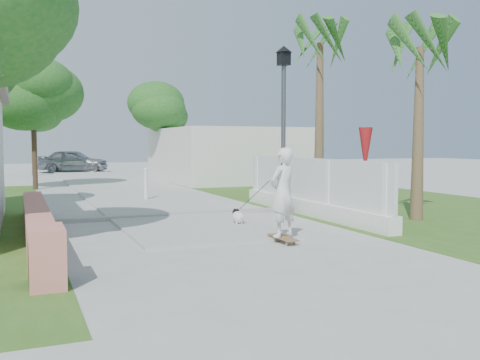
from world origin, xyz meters
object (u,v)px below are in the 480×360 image
bollard (146,183)px  patio_umbrella (365,151)px  skateboarder (265,196)px  parked_car (73,161)px  dog (238,216)px  street_lamp (283,123)px

bollard → patio_umbrella: 7.25m
bollard → skateboarder: 7.56m
skateboarder → parked_car: 26.32m
dog → patio_umbrella: bearing=14.8°
parked_car → street_lamp: bearing=-152.5°
street_lamp → parked_car: 23.55m
bollard → dog: (0.80, -5.95, -0.37)m
street_lamp → patio_umbrella: 2.27m
street_lamp → skateboarder: 3.94m
bollard → skateboarder: (0.74, -7.52, 0.25)m
street_lamp → bollard: (-2.70, 4.50, -1.84)m
patio_umbrella → dog: size_ratio=4.02×
patio_umbrella → street_lamp: bearing=152.2°
dog → parked_car: size_ratio=0.13×
patio_umbrella → skateboarder: 4.44m
bollard → parked_car: bearing=91.6°
skateboarder → parked_car: size_ratio=0.66×
bollard → skateboarder: skateboarder is taller
street_lamp → parked_car: bearing=97.9°
bollard → dog: bollard is taller
patio_umbrella → skateboarder: patio_umbrella is taller
street_lamp → parked_car: size_ratio=1.03×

